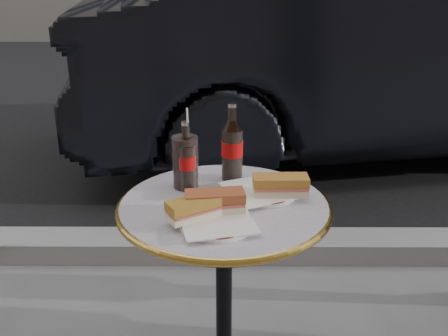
{
  "coord_description": "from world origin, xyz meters",
  "views": [
    {
      "loc": [
        0.01,
        -1.3,
        1.36
      ],
      "look_at": [
        0.0,
        0.05,
        0.82
      ],
      "focal_mm": 40.0,
      "sensor_mm": 36.0,
      "label": 1
    }
  ],
  "objects_px": {
    "cola_bottle_left": "(186,156)",
    "parked_car": "(392,51)",
    "plate_right": "(261,192)",
    "bistro_table": "(224,307)",
    "cola_glass": "(185,162)",
    "plate_left": "(217,223)",
    "cola_bottle_right": "(232,142)"
  },
  "relations": [
    {
      "from": "bistro_table",
      "to": "parked_car",
      "type": "relative_size",
      "value": 0.15
    },
    {
      "from": "plate_right",
      "to": "cola_bottle_left",
      "type": "bearing_deg",
      "value": 170.46
    },
    {
      "from": "plate_left",
      "to": "plate_right",
      "type": "distance_m",
      "value": 0.24
    },
    {
      "from": "plate_left",
      "to": "parked_car",
      "type": "bearing_deg",
      "value": 64.37
    },
    {
      "from": "plate_left",
      "to": "cola_bottle_right",
      "type": "bearing_deg",
      "value": 82.04
    },
    {
      "from": "plate_left",
      "to": "cola_glass",
      "type": "height_order",
      "value": "cola_glass"
    },
    {
      "from": "cola_bottle_left",
      "to": "parked_car",
      "type": "xyz_separation_m",
      "value": [
        1.38,
        2.45,
        -0.05
      ]
    },
    {
      "from": "parked_car",
      "to": "cola_glass",
      "type": "bearing_deg",
      "value": 139.65
    },
    {
      "from": "plate_left",
      "to": "plate_right",
      "type": "bearing_deg",
      "value": 56.57
    },
    {
      "from": "cola_glass",
      "to": "plate_right",
      "type": "bearing_deg",
      "value": -12.51
    },
    {
      "from": "cola_bottle_left",
      "to": "plate_right",
      "type": "bearing_deg",
      "value": -9.54
    },
    {
      "from": "cola_bottle_left",
      "to": "cola_bottle_right",
      "type": "distance_m",
      "value": 0.16
    },
    {
      "from": "cola_bottle_right",
      "to": "plate_right",
      "type": "bearing_deg",
      "value": -53.28
    },
    {
      "from": "plate_right",
      "to": "cola_bottle_right",
      "type": "distance_m",
      "value": 0.19
    },
    {
      "from": "bistro_table",
      "to": "plate_right",
      "type": "relative_size",
      "value": 3.49
    },
    {
      "from": "cola_bottle_right",
      "to": "cola_glass",
      "type": "height_order",
      "value": "cola_bottle_right"
    },
    {
      "from": "plate_right",
      "to": "cola_bottle_right",
      "type": "relative_size",
      "value": 0.84
    },
    {
      "from": "cola_bottle_right",
      "to": "parked_car",
      "type": "relative_size",
      "value": 0.05
    },
    {
      "from": "plate_left",
      "to": "cola_bottle_left",
      "type": "relative_size",
      "value": 0.93
    },
    {
      "from": "cola_bottle_left",
      "to": "bistro_table",
      "type": "bearing_deg",
      "value": -41.35
    },
    {
      "from": "plate_left",
      "to": "plate_right",
      "type": "relative_size",
      "value": 0.95
    },
    {
      "from": "bistro_table",
      "to": "parked_car",
      "type": "bearing_deg",
      "value": 63.53
    },
    {
      "from": "plate_right",
      "to": "bistro_table",
      "type": "bearing_deg",
      "value": -150.99
    },
    {
      "from": "plate_left",
      "to": "bistro_table",
      "type": "bearing_deg",
      "value": 82.11
    },
    {
      "from": "bistro_table",
      "to": "cola_bottle_left",
      "type": "xyz_separation_m",
      "value": [
        -0.11,
        0.1,
        0.47
      ]
    },
    {
      "from": "cola_glass",
      "to": "bistro_table",
      "type": "bearing_deg",
      "value": -43.75
    },
    {
      "from": "plate_right",
      "to": "cola_glass",
      "type": "bearing_deg",
      "value": 167.49
    },
    {
      "from": "bistro_table",
      "to": "plate_right",
      "type": "distance_m",
      "value": 0.39
    },
    {
      "from": "bistro_table",
      "to": "plate_right",
      "type": "bearing_deg",
      "value": 29.01
    },
    {
      "from": "plate_right",
      "to": "parked_car",
      "type": "bearing_deg",
      "value": 65.04
    },
    {
      "from": "cola_glass",
      "to": "parked_car",
      "type": "height_order",
      "value": "parked_car"
    },
    {
      "from": "cola_bottle_right",
      "to": "parked_car",
      "type": "height_order",
      "value": "parked_car"
    }
  ]
}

